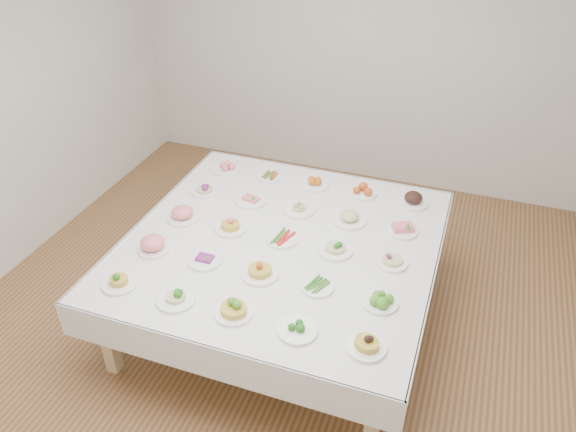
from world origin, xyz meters
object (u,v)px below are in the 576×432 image
(display_table, at_px, (281,248))
(dish_12, at_px, (282,238))
(dish_24, at_px, (413,198))
(dish_0, at_px, (119,279))

(display_table, relative_size, dish_12, 9.57)
(display_table, xyz_separation_m, dish_24, (0.84, 0.85, 0.13))
(dish_12, xyz_separation_m, dish_24, (0.84, 0.84, 0.03))
(display_table, xyz_separation_m, dish_12, (0.01, 0.00, 0.09))
(dish_12, distance_m, dish_24, 1.19)
(display_table, relative_size, dish_24, 9.41)
(dish_12, relative_size, dish_24, 0.98)
(dish_0, xyz_separation_m, dish_24, (1.69, 1.69, 0.01))
(dish_0, bearing_deg, dish_12, 44.62)
(display_table, height_order, dish_12, dish_12)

